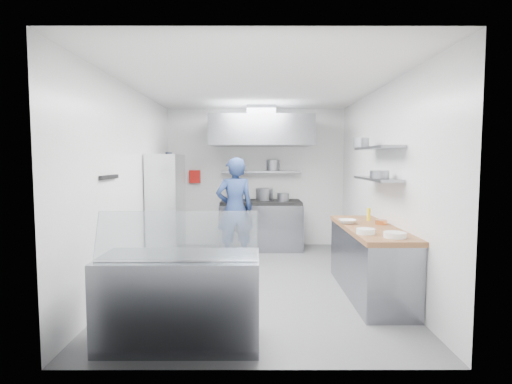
{
  "coord_description": "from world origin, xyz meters",
  "views": [
    {
      "loc": [
        -0.01,
        -5.71,
        1.75
      ],
      "look_at": [
        0.0,
        0.6,
        1.25
      ],
      "focal_mm": 28.0,
      "sensor_mm": 36.0,
      "label": 1
    }
  ],
  "objects_px": {
    "gas_range": "(261,226)",
    "chef": "(235,209)",
    "wire_rack": "(166,209)",
    "display_case": "(180,300)"
  },
  "relations": [
    {
      "from": "chef",
      "to": "wire_rack",
      "type": "xyz_separation_m",
      "value": [
        -1.16,
        -0.11,
        0.02
      ]
    },
    {
      "from": "gas_range",
      "to": "chef",
      "type": "height_order",
      "value": "chef"
    },
    {
      "from": "gas_range",
      "to": "wire_rack",
      "type": "height_order",
      "value": "wire_rack"
    },
    {
      "from": "chef",
      "to": "display_case",
      "type": "bearing_deg",
      "value": 69.59
    },
    {
      "from": "chef",
      "to": "wire_rack",
      "type": "bearing_deg",
      "value": -8.71
    },
    {
      "from": "wire_rack",
      "to": "display_case",
      "type": "distance_m",
      "value": 3.2
    },
    {
      "from": "chef",
      "to": "display_case",
      "type": "relative_size",
      "value": 1.2
    },
    {
      "from": "gas_range",
      "to": "display_case",
      "type": "bearing_deg",
      "value": -101.4
    },
    {
      "from": "gas_range",
      "to": "chef",
      "type": "relative_size",
      "value": 0.89
    },
    {
      "from": "chef",
      "to": "display_case",
      "type": "distance_m",
      "value": 3.22
    }
  ]
}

